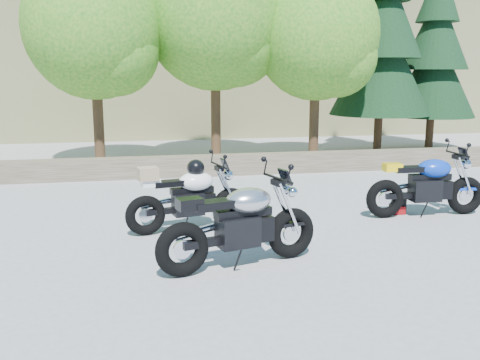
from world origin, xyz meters
name	(u,v)px	position (x,y,z in m)	size (l,w,h in m)	color
ground	(240,240)	(0.00, 0.00, 0.00)	(90.00, 90.00, 0.00)	gray
stone_wall	(198,166)	(0.00, 5.50, 0.25)	(22.00, 0.55, 0.50)	#4E4734
tree_decid_left	(98,32)	(-2.39, 7.14, 3.63)	(3.67, 3.67, 5.62)	#382314
tree_decid_mid	(219,20)	(0.91, 7.54, 4.04)	(4.08, 4.08, 6.24)	#382314
tree_decid_right	(321,39)	(3.71, 6.94, 3.50)	(3.54, 3.54, 5.41)	#382314
conifer_near	(383,37)	(6.20, 8.20, 3.68)	(3.17, 3.17, 7.06)	#382314
conifer_far	(435,52)	(8.40, 8.80, 3.27)	(2.82, 2.82, 6.27)	#382314
silver_bike	(240,225)	(-0.22, -1.15, 0.57)	(2.31, 0.91, 1.18)	black
white_bike	(188,196)	(-0.73, 0.68, 0.58)	(2.11, 0.74, 1.18)	black
blue_bike	(427,186)	(3.61, 0.75, 0.56)	(2.28, 0.72, 1.15)	black
backpack	(398,204)	(3.19, 1.00, 0.17)	(0.27, 0.23, 0.36)	black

